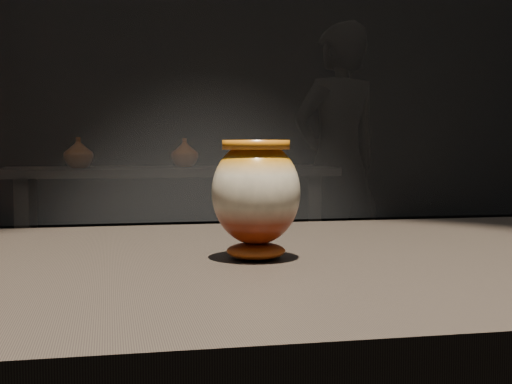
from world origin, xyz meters
The scene contains 6 objects.
main_vase centered at (-0.12, -0.01, 0.98)m, with size 0.14×0.14×0.16m.
back_shelf centered at (0.06, 3.47, 0.64)m, with size 2.00×0.60×0.90m.
back_vase_left centered at (-0.48, 3.42, 0.99)m, with size 0.17×0.17×0.18m, color #904715.
back_vase_mid centered at (0.16, 3.51, 0.99)m, with size 0.17×0.17×0.18m, color maroon.
back_vase_right centered at (0.71, 3.50, 0.96)m, with size 0.07×0.07×0.12m, color #904715.
visitor centered at (1.18, 3.58, 0.92)m, with size 0.67×0.44×1.83m, color black.
Camera 1 is at (-0.31, -0.91, 1.05)m, focal length 50.00 mm.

